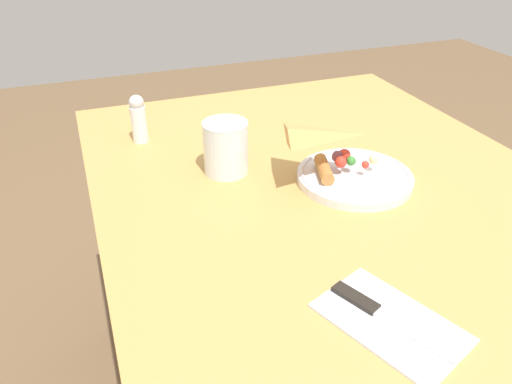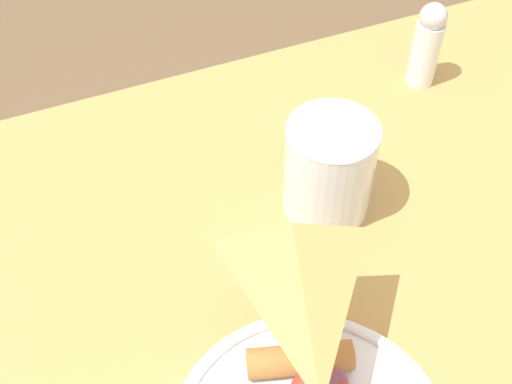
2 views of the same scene
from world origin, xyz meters
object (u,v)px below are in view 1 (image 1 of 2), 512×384
object	(u,v)px
butter_knife	(385,316)
salt_shaker	(138,119)
plate_pizza	(354,174)
napkin_folded	(390,322)
milk_glass	(226,149)
dining_table	(322,223)

from	to	relation	value
butter_knife	salt_shaker	distance (m)	0.67
plate_pizza	napkin_folded	xyz separation A→B (m)	(0.33, -0.14, -0.01)
salt_shaker	plate_pizza	bearing A→B (deg)	47.43
plate_pizza	salt_shaker	bearing A→B (deg)	-132.57
butter_knife	plate_pizza	bearing A→B (deg)	132.09
butter_knife	napkin_folded	bearing A→B (deg)	0.00
plate_pizza	milk_glass	distance (m)	0.24
dining_table	butter_knife	distance (m)	0.38
dining_table	butter_knife	world-z (taller)	butter_knife
plate_pizza	butter_knife	bearing A→B (deg)	-23.84
milk_glass	salt_shaker	size ratio (longest dim) A/B	0.98
dining_table	napkin_folded	size ratio (longest dim) A/B	5.00
dining_table	napkin_folded	xyz separation A→B (m)	(0.36, -0.09, 0.10)
milk_glass	napkin_folded	world-z (taller)	milk_glass
butter_knife	salt_shaker	size ratio (longest dim) A/B	1.62
salt_shaker	napkin_folded	bearing A→B (deg)	17.51
napkin_folded	dining_table	bearing A→B (deg)	165.22
plate_pizza	milk_glass	xyz separation A→B (m)	(-0.12, -0.21, 0.03)
napkin_folded	plate_pizza	bearing A→B (deg)	157.14
dining_table	plate_pizza	bearing A→B (deg)	58.85
napkin_folded	milk_glass	bearing A→B (deg)	-170.97
napkin_folded	salt_shaker	bearing A→B (deg)	-162.49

